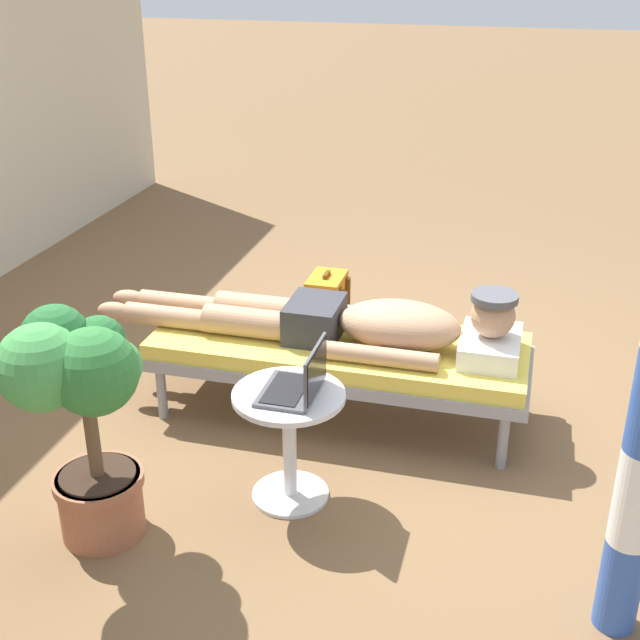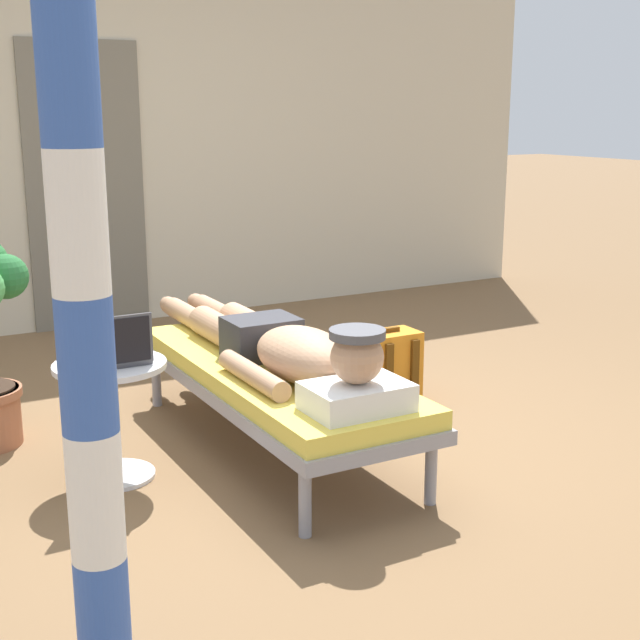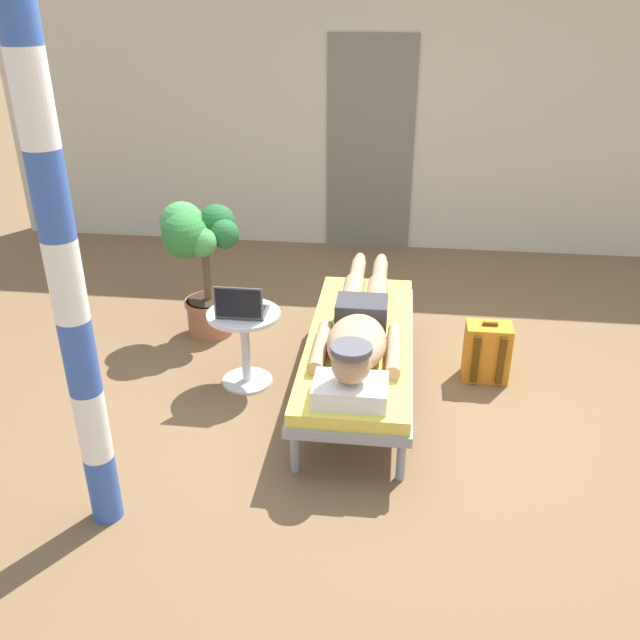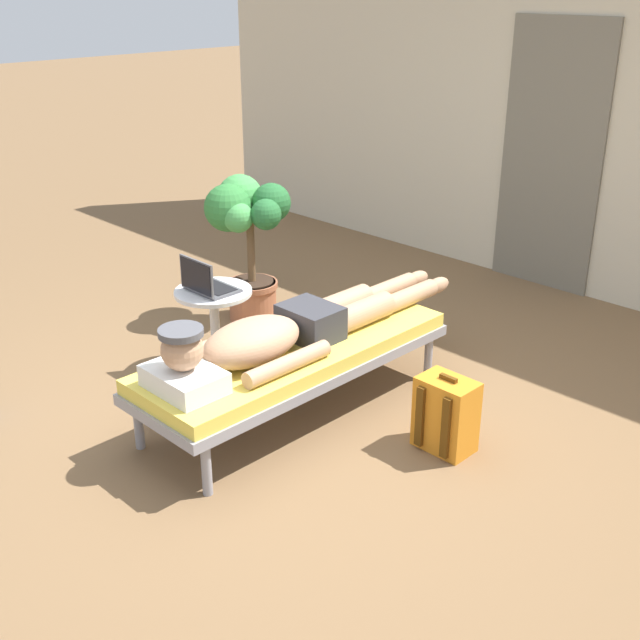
{
  "view_description": "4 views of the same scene",
  "coord_description": "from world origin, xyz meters",
  "px_view_note": "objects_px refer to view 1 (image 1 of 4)",
  "views": [
    {
      "loc": [
        -3.82,
        -0.77,
        2.27
      ],
      "look_at": [
        -0.02,
        0.26,
        0.46
      ],
      "focal_mm": 47.27,
      "sensor_mm": 36.0,
      "label": 1
    },
    {
      "loc": [
        -1.84,
        -3.4,
        1.58
      ],
      "look_at": [
        0.06,
        0.03,
        0.62
      ],
      "focal_mm": 49.18,
      "sensor_mm": 36.0,
      "label": 2
    },
    {
      "loc": [
        0.08,
        -3.66,
        2.41
      ],
      "look_at": [
        -0.37,
        -0.05,
        0.61
      ],
      "focal_mm": 37.73,
      "sensor_mm": 36.0,
      "label": 3
    },
    {
      "loc": [
        2.8,
        -2.61,
        2.31
      ],
      "look_at": [
        -0.04,
        0.23,
        0.56
      ],
      "focal_mm": 44.83,
      "sensor_mm": 36.0,
      "label": 4
    }
  ],
  "objects_px": {
    "side_table": "(289,427)",
    "laptop": "(300,382)",
    "potted_plant": "(80,400)",
    "backpack": "(326,308)",
    "person_reclining": "(354,323)",
    "lounge_chair": "(339,352)"
  },
  "relations": [
    {
      "from": "lounge_chair",
      "to": "person_reclining",
      "type": "bearing_deg",
      "value": -90.0
    },
    {
      "from": "person_reclining",
      "to": "potted_plant",
      "type": "relative_size",
      "value": 2.13
    },
    {
      "from": "person_reclining",
      "to": "laptop",
      "type": "distance_m",
      "value": 0.76
    },
    {
      "from": "person_reclining",
      "to": "side_table",
      "type": "height_order",
      "value": "person_reclining"
    },
    {
      "from": "side_table",
      "to": "laptop",
      "type": "xyz_separation_m",
      "value": [
        -0.0,
        -0.05,
        0.23
      ]
    },
    {
      "from": "side_table",
      "to": "laptop",
      "type": "height_order",
      "value": "laptop"
    },
    {
      "from": "lounge_chair",
      "to": "side_table",
      "type": "bearing_deg",
      "value": 177.8
    },
    {
      "from": "laptop",
      "to": "backpack",
      "type": "relative_size",
      "value": 0.73
    },
    {
      "from": "laptop",
      "to": "person_reclining",
      "type": "bearing_deg",
      "value": -3.94
    },
    {
      "from": "laptop",
      "to": "potted_plant",
      "type": "bearing_deg",
      "value": 123.38
    },
    {
      "from": "backpack",
      "to": "person_reclining",
      "type": "bearing_deg",
      "value": -156.75
    },
    {
      "from": "backpack",
      "to": "potted_plant",
      "type": "bearing_deg",
      "value": 168.63
    },
    {
      "from": "side_table",
      "to": "laptop",
      "type": "relative_size",
      "value": 1.69
    },
    {
      "from": "potted_plant",
      "to": "laptop",
      "type": "bearing_deg",
      "value": -56.62
    },
    {
      "from": "side_table",
      "to": "backpack",
      "type": "xyz_separation_m",
      "value": [
        1.6,
        0.26,
        -0.16
      ]
    },
    {
      "from": "lounge_chair",
      "to": "laptop",
      "type": "bearing_deg",
      "value": -178.33
    },
    {
      "from": "backpack",
      "to": "potted_plant",
      "type": "relative_size",
      "value": 0.42
    },
    {
      "from": "lounge_chair",
      "to": "backpack",
      "type": "xyz_separation_m",
      "value": [
        0.84,
        0.29,
        -0.15
      ]
    },
    {
      "from": "backpack",
      "to": "lounge_chair",
      "type": "bearing_deg",
      "value": -161.14
    },
    {
      "from": "person_reclining",
      "to": "laptop",
      "type": "relative_size",
      "value": 7.0
    },
    {
      "from": "lounge_chair",
      "to": "side_table",
      "type": "relative_size",
      "value": 3.65
    },
    {
      "from": "lounge_chair",
      "to": "laptop",
      "type": "xyz_separation_m",
      "value": [
        -0.76,
        -0.02,
        0.24
      ]
    }
  ]
}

